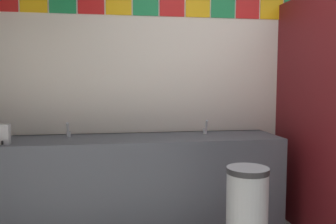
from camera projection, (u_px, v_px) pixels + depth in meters
The scene contains 6 objects.
wall_back at pixel (233, 81), 3.48m from camera, with size 4.54×0.09×2.70m.
vanity_counter at pixel (140, 183), 3.09m from camera, with size 2.51×0.58×0.85m.
faucet_left at pixel (68, 132), 3.04m from camera, with size 0.04×0.10×0.14m.
faucet_right at pixel (206, 129), 3.23m from camera, with size 0.04×0.10×0.14m.
soap_dispenser at pixel (4, 134), 2.71m from camera, with size 0.09×0.09×0.16m.
trash_bin at pixel (247, 220), 2.41m from camera, with size 0.29×0.29×0.76m.
Camera 1 is at (-1.18, -1.62, 1.35)m, focal length 36.72 mm.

